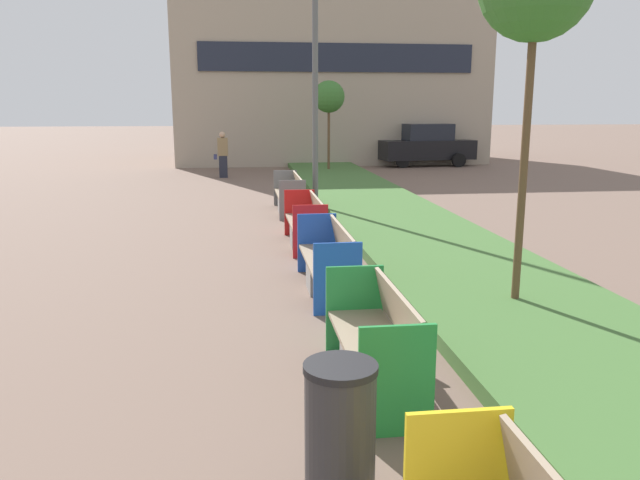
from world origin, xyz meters
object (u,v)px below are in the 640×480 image
(bench_grey_frame, at_px, (290,197))
(street_lamp_post, at_px, (315,26))
(bench_green_frame, at_px, (376,350))
(parked_car_distant, at_px, (425,145))
(bench_blue_frame, at_px, (329,265))
(pedestrian_walking, at_px, (223,154))
(sapling_tree_far, at_px, (329,97))
(bench_red_frame, at_px, (306,226))
(litter_bin, at_px, (340,430))

(bench_grey_frame, relative_size, street_lamp_post, 0.29)
(bench_green_frame, bearing_deg, parked_car_distant, 72.23)
(bench_blue_frame, xyz_separation_m, parked_car_distant, (7.03, 18.75, 0.54))
(bench_green_frame, relative_size, bench_blue_frame, 0.86)
(bench_grey_frame, bearing_deg, street_lamp_post, -17.88)
(street_lamp_post, distance_m, pedestrian_walking, 9.39)
(sapling_tree_far, relative_size, parked_car_distant, 0.82)
(bench_blue_frame, distance_m, bench_red_frame, 3.01)
(litter_bin, xyz_separation_m, sapling_tree_far, (2.86, 20.76, 2.48))
(litter_bin, bearing_deg, pedestrian_walking, 93.63)
(bench_blue_frame, xyz_separation_m, bench_grey_frame, (0.00, 6.88, 0.00))
(bench_grey_frame, bearing_deg, bench_red_frame, -90.05)
(litter_bin, xyz_separation_m, parked_car_distant, (7.63, 23.55, 0.44))
(street_lamp_post, height_order, sapling_tree_far, street_lamp_post)
(street_lamp_post, xyz_separation_m, sapling_tree_far, (1.65, 9.28, -1.49))
(street_lamp_post, bearing_deg, bench_grey_frame, 162.12)
(sapling_tree_far, bearing_deg, bench_blue_frame, -98.05)
(bench_blue_frame, height_order, street_lamp_post, street_lamp_post)
(sapling_tree_far, bearing_deg, bench_grey_frame, -103.94)
(bench_green_frame, distance_m, sapling_tree_far, 19.45)
(bench_green_frame, distance_m, bench_blue_frame, 3.18)
(bench_grey_frame, xyz_separation_m, litter_bin, (-0.60, -11.68, 0.10))
(sapling_tree_far, bearing_deg, litter_bin, -97.84)
(street_lamp_post, bearing_deg, bench_green_frame, -93.57)
(bench_blue_frame, bearing_deg, bench_red_frame, 90.03)
(bench_green_frame, relative_size, pedestrian_walking, 1.11)
(litter_bin, height_order, street_lamp_post, street_lamp_post)
(bench_green_frame, distance_m, parked_car_distant, 23.04)
(street_lamp_post, height_order, parked_car_distant, street_lamp_post)
(pedestrian_walking, bearing_deg, parked_car_distant, 22.87)
(street_lamp_post, xyz_separation_m, parked_car_distant, (6.42, 12.07, -3.53))
(litter_bin, bearing_deg, bench_red_frame, 85.60)
(bench_blue_frame, distance_m, sapling_tree_far, 16.33)
(bench_red_frame, bearing_deg, pedestrian_walking, 98.81)
(bench_red_frame, height_order, bench_grey_frame, same)
(bench_red_frame, height_order, litter_bin, litter_bin)
(bench_blue_frame, bearing_deg, litter_bin, -97.15)
(street_lamp_post, bearing_deg, bench_blue_frame, -95.23)
(litter_bin, distance_m, parked_car_distant, 24.76)
(bench_blue_frame, relative_size, parked_car_distant, 0.50)
(street_lamp_post, distance_m, sapling_tree_far, 9.54)
(litter_bin, xyz_separation_m, street_lamp_post, (1.21, 11.48, 3.97))
(bench_red_frame, relative_size, sapling_tree_far, 0.57)
(bench_red_frame, distance_m, bench_grey_frame, 3.87)
(bench_red_frame, distance_m, parked_car_distant, 17.25)
(bench_blue_frame, bearing_deg, bench_green_frame, -90.07)
(bench_blue_frame, relative_size, street_lamp_post, 0.27)
(bench_grey_frame, height_order, litter_bin, litter_bin)
(bench_grey_frame, bearing_deg, bench_blue_frame, -90.02)
(pedestrian_walking, relative_size, parked_car_distant, 0.39)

